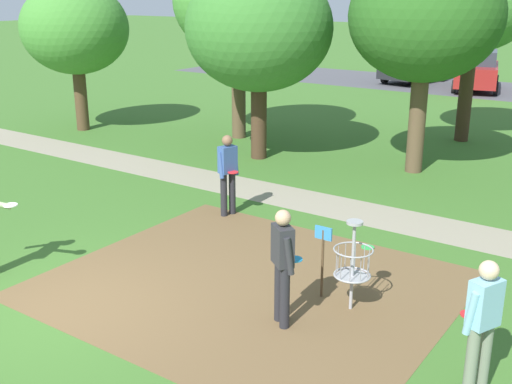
% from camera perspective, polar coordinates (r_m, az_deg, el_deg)
% --- Properties ---
extents(ground_plane, '(160.00, 160.00, 0.00)m').
position_cam_1_polar(ground_plane, '(9.88, -17.36, -10.18)').
color(ground_plane, '#3D6B28').
extents(dirt_tee_pad, '(6.16, 5.33, 0.01)m').
position_cam_1_polar(dirt_tee_pad, '(10.18, -0.61, -8.40)').
color(dirt_tee_pad, brown).
rests_on(dirt_tee_pad, ground).
extents(disc_golf_basket, '(0.98, 0.58, 1.39)m').
position_cam_1_polar(disc_golf_basket, '(9.28, 8.48, -6.22)').
color(disc_golf_basket, '#9E9EA3').
rests_on(disc_golf_basket, ground).
extents(player_foreground_watching, '(0.47, 0.45, 1.71)m').
position_cam_1_polar(player_foreground_watching, '(8.66, 2.44, -6.28)').
color(player_foreground_watching, '#232328').
rests_on(player_foreground_watching, ground).
extents(player_waiting_left, '(0.44, 0.49, 1.71)m').
position_cam_1_polar(player_waiting_left, '(12.93, -2.58, 1.97)').
color(player_waiting_left, '#232328').
rests_on(player_waiting_left, ground).
extents(player_waiting_right, '(0.45, 0.49, 1.71)m').
position_cam_1_polar(player_waiting_right, '(7.62, 19.88, -11.00)').
color(player_waiting_right, slate).
rests_on(player_waiting_right, ground).
extents(frisbee_mid_grass, '(0.24, 0.24, 0.02)m').
position_cam_1_polar(frisbee_mid_grass, '(11.73, 10.12, -4.96)').
color(frisbee_mid_grass, green).
rests_on(frisbee_mid_grass, ground).
extents(tree_near_left, '(3.92, 3.92, 5.86)m').
position_cam_1_polar(tree_near_left, '(19.69, -1.66, 16.90)').
color(tree_near_left, brown).
rests_on(tree_near_left, ground).
extents(tree_near_right, '(3.45, 3.45, 4.79)m').
position_cam_1_polar(tree_near_right, '(21.67, -16.13, 14.05)').
color(tree_near_right, '#4C3823').
rests_on(tree_near_right, ground).
extents(tree_mid_left, '(3.54, 3.54, 5.73)m').
position_cam_1_polar(tree_mid_left, '(20.29, 19.29, 16.04)').
color(tree_mid_left, '#422D1E').
rests_on(tree_mid_left, ground).
extents(tree_mid_right, '(3.93, 3.93, 5.22)m').
position_cam_1_polar(tree_mid_right, '(17.14, 0.27, 14.61)').
color(tree_mid_right, '#422D1E').
rests_on(tree_mid_right, ground).
extents(tree_far_left, '(3.73, 3.73, 5.49)m').
position_cam_1_polar(tree_far_left, '(16.27, 15.14, 15.07)').
color(tree_far_left, brown).
rests_on(tree_far_left, ground).
extents(parking_lot_strip, '(36.00, 6.00, 0.01)m').
position_cam_1_polar(parking_lot_strip, '(31.87, 21.76, 8.53)').
color(parking_lot_strip, '#4C4C51').
rests_on(parking_lot_strip, ground).
extents(parked_car_leftmost, '(2.49, 4.44, 1.84)m').
position_cam_1_polar(parked_car_leftmost, '(33.35, 14.28, 11.20)').
color(parked_car_leftmost, black).
rests_on(parked_car_leftmost, ground).
extents(parked_car_center_left, '(2.79, 4.52, 1.84)m').
position_cam_1_polar(parked_car_center_left, '(31.51, 19.45, 10.38)').
color(parked_car_center_left, maroon).
rests_on(parked_car_center_left, ground).
extents(gravel_path, '(40.00, 1.38, 0.00)m').
position_cam_1_polar(gravel_path, '(14.33, 3.07, -0.47)').
color(gravel_path, gray).
rests_on(gravel_path, ground).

